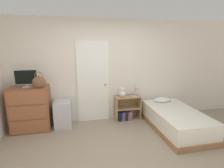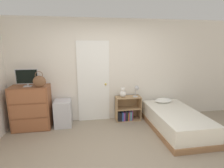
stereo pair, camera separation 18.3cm
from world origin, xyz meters
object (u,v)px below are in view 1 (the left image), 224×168
object	(u,v)px
storage_bin	(63,114)
desk_lamp	(136,89)
bookshelf	(126,111)
teddy_bear	(123,93)
bed	(175,119)
dresser	(31,109)
handbag	(39,82)
tv	(26,78)

from	to	relation	value
storage_bin	desk_lamp	distance (m)	1.90
bookshelf	teddy_bear	bearing A→B (deg)	178.60
bed	desk_lamp	bearing A→B (deg)	136.17
dresser	desk_lamp	xyz separation A→B (m)	(2.52, 0.04, 0.32)
dresser	desk_lamp	bearing A→B (deg)	0.95
teddy_bear	bed	size ratio (longest dim) A/B	0.14
bookshelf	teddy_bear	xyz separation A→B (m)	(-0.10, 0.00, 0.50)
handbag	desk_lamp	xyz separation A→B (m)	(2.26, 0.18, -0.32)
dresser	bed	size ratio (longest dim) A/B	0.56
dresser	bed	world-z (taller)	dresser
handbag	bookshelf	distance (m)	2.23
handbag	desk_lamp	size ratio (longest dim) A/B	1.21
dresser	handbag	bearing A→B (deg)	-28.40
storage_bin	teddy_bear	bearing A→B (deg)	2.46
handbag	storage_bin	bearing A→B (deg)	20.77
tv	handbag	xyz separation A→B (m)	(0.28, -0.13, -0.07)
handbag	bed	size ratio (longest dim) A/B	0.20
bed	tv	bearing A→B (deg)	168.87
tv	desk_lamp	world-z (taller)	tv
tv	storage_bin	distance (m)	1.16
handbag	desk_lamp	distance (m)	2.29
tv	desk_lamp	size ratio (longest dim) A/B	1.63
dresser	bed	xyz separation A→B (m)	(3.24, -0.65, -0.28)
dresser	teddy_bear	xyz separation A→B (m)	(2.18, 0.09, 0.23)
dresser	handbag	xyz separation A→B (m)	(0.26, -0.14, 0.64)
dresser	teddy_bear	world-z (taller)	dresser
tv	desk_lamp	distance (m)	2.57
storage_bin	bed	distance (m)	2.64
handbag	tv	bearing A→B (deg)	154.94
teddy_bear	bed	xyz separation A→B (m)	(1.06, -0.74, -0.50)
bed	storage_bin	bearing A→B (deg)	165.18
teddy_bear	bed	world-z (taller)	teddy_bear
storage_bin	bookshelf	distance (m)	1.59
dresser	bookshelf	distance (m)	2.30
teddy_bear	handbag	bearing A→B (deg)	-173.21
tv	bookshelf	xyz separation A→B (m)	(2.31, 0.09, -0.98)
dresser	desk_lamp	world-z (taller)	dresser
bookshelf	storage_bin	bearing A→B (deg)	-177.79
dresser	tv	distance (m)	0.71
desk_lamp	storage_bin	bearing A→B (deg)	-179.42
dresser	tv	size ratio (longest dim) A/B	2.13
teddy_bear	storage_bin	bearing A→B (deg)	-177.54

